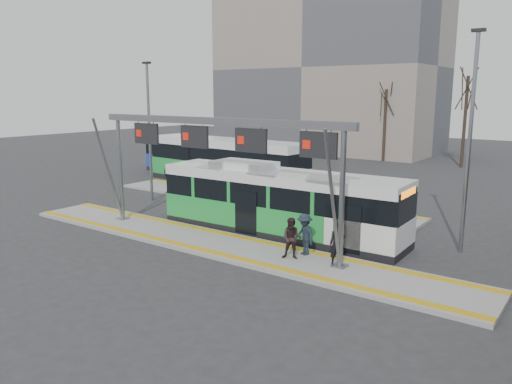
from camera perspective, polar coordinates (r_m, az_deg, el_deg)
ground at (r=21.22m, az=-4.33°, el=-6.15°), size 120.00×120.00×0.00m
platform_main at (r=21.19m, az=-4.33°, el=-5.95°), size 22.00×3.00×0.15m
platform_second at (r=29.68m, az=-0.26°, el=-0.95°), size 20.00×3.00×0.15m
tactile_main at (r=21.17m, az=-4.34°, el=-5.73°), size 22.00×2.65×0.02m
tactile_second at (r=30.58m, az=1.01°, el=-0.42°), size 20.00×0.35×0.02m
gantry at (r=20.77m, az=-4.78°, el=5.60°), size 13.00×1.68×5.20m
apartment_block at (r=58.21m, az=8.34°, el=13.91°), size 24.50×12.50×18.40m
hero_bus at (r=22.58m, az=2.57°, el=-1.21°), size 11.72×2.78×3.20m
bg_bus_green at (r=35.17m, az=-3.52°, el=3.43°), size 12.97×3.60×3.20m
bg_bus_blue at (r=39.77m, az=-6.05°, el=4.00°), size 10.78×2.49×2.81m
passenger_a at (r=18.44m, az=9.28°, el=-5.87°), size 0.69×0.63×1.59m
passenger_b at (r=18.92m, az=4.13°, el=-5.31°), size 0.95×0.86×1.59m
passenger_c at (r=19.43m, az=5.57°, el=-4.84°), size 1.20×0.99×1.62m
tree_left at (r=48.76m, az=14.63°, el=10.20°), size 1.40×1.40×7.63m
tree_mid at (r=46.65m, az=23.00°, el=10.78°), size 1.40×1.40×8.83m
tree_far at (r=56.73m, az=2.39°, el=10.40°), size 1.40×1.40×7.33m
lamp_west at (r=30.05m, az=-12.10°, el=7.09°), size 0.50×0.25×8.10m
lamp_east at (r=21.12m, az=23.23°, el=5.61°), size 0.50×0.25×8.69m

